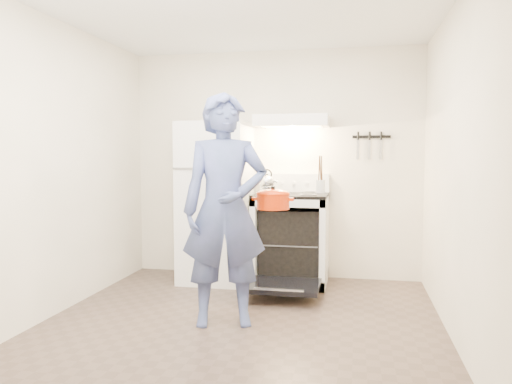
# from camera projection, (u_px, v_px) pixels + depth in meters

# --- Properties ---
(floor) EXTENTS (3.60, 3.60, 0.00)m
(floor) POSITION_uv_depth(u_px,v_px,m) (237.00, 329.00, 3.89)
(floor) COLOR #4C3B33
(floor) RESTS_ON ground
(back_wall) EXTENTS (3.20, 0.02, 2.50)m
(back_wall) POSITION_uv_depth(u_px,v_px,m) (274.00, 164.00, 5.56)
(back_wall) COLOR white
(back_wall) RESTS_ON ground
(refrigerator) EXTENTS (0.70, 0.70, 1.70)m
(refrigerator) POSITION_uv_depth(u_px,v_px,m) (216.00, 202.00, 5.36)
(refrigerator) COLOR white
(refrigerator) RESTS_ON floor
(stove_body) EXTENTS (0.76, 0.65, 0.92)m
(stove_body) POSITION_uv_depth(u_px,v_px,m) (291.00, 240.00, 5.26)
(stove_body) COLOR white
(stove_body) RESTS_ON floor
(cooktop) EXTENTS (0.76, 0.65, 0.03)m
(cooktop) POSITION_uv_depth(u_px,v_px,m) (291.00, 195.00, 5.22)
(cooktop) COLOR black
(cooktop) RESTS_ON stove_body
(backsplash) EXTENTS (0.76, 0.07, 0.20)m
(backsplash) POSITION_uv_depth(u_px,v_px,m) (294.00, 183.00, 5.49)
(backsplash) COLOR white
(backsplash) RESTS_ON cooktop
(oven_door) EXTENTS (0.70, 0.54, 0.04)m
(oven_door) POSITION_uv_depth(u_px,v_px,m) (283.00, 286.00, 4.70)
(oven_door) COLOR black
(oven_door) RESTS_ON floor
(oven_rack) EXTENTS (0.60, 0.52, 0.01)m
(oven_rack) POSITION_uv_depth(u_px,v_px,m) (291.00, 242.00, 5.26)
(oven_rack) COLOR slate
(oven_rack) RESTS_ON stove_body
(range_hood) EXTENTS (0.76, 0.50, 0.12)m
(range_hood) POSITION_uv_depth(u_px,v_px,m) (292.00, 121.00, 5.24)
(range_hood) COLOR white
(range_hood) RESTS_ON back_wall
(knife_strip) EXTENTS (0.40, 0.02, 0.03)m
(knife_strip) POSITION_uv_depth(u_px,v_px,m) (371.00, 137.00, 5.32)
(knife_strip) COLOR black
(knife_strip) RESTS_ON back_wall
(pizza_stone) EXTENTS (0.30, 0.30, 0.02)m
(pizza_stone) POSITION_uv_depth(u_px,v_px,m) (282.00, 241.00, 5.23)
(pizza_stone) COLOR #8C6E52
(pizza_stone) RESTS_ON oven_rack
(tea_kettle) EXTENTS (0.21, 0.17, 0.25)m
(tea_kettle) POSITION_uv_depth(u_px,v_px,m) (267.00, 181.00, 5.34)
(tea_kettle) COLOR silver
(tea_kettle) RESTS_ON cooktop
(utensil_jar) EXTENTS (0.10, 0.10, 0.13)m
(utensil_jar) POSITION_uv_depth(u_px,v_px,m) (320.00, 187.00, 4.93)
(utensil_jar) COLOR silver
(utensil_jar) RESTS_ON cooktop
(person) EXTENTS (0.77, 0.62, 1.85)m
(person) POSITION_uv_depth(u_px,v_px,m) (225.00, 210.00, 3.95)
(person) COLOR navy
(person) RESTS_ON floor
(dutch_oven) EXTENTS (0.34, 0.27, 0.23)m
(dutch_oven) POSITION_uv_depth(u_px,v_px,m) (273.00, 201.00, 4.09)
(dutch_oven) COLOR red
(dutch_oven) RESTS_ON person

